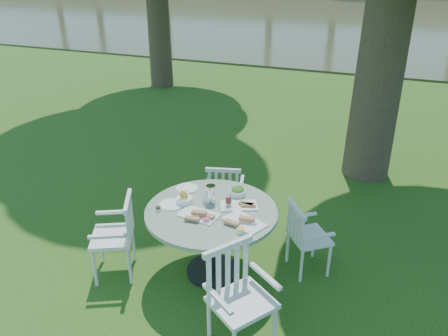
% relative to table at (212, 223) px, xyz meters
% --- Properties ---
extents(ground, '(140.00, 140.00, 0.00)m').
position_rel_table_xyz_m(ground, '(-0.19, 0.64, -0.63)').
color(ground, '#17390C').
rests_on(ground, ground).
extents(table, '(1.35, 1.35, 0.79)m').
position_rel_table_xyz_m(table, '(0.00, 0.00, 0.00)').
color(table, black).
rests_on(table, ground).
extents(chair_ne, '(0.55, 0.56, 0.81)m').
position_rel_table_xyz_m(chair_ne, '(0.88, 0.39, -0.16)').
color(chair_ne, silver).
rests_on(chair_ne, ground).
extents(chair_nw, '(0.51, 0.49, 0.84)m').
position_rel_table_xyz_m(chair_nw, '(-0.22, 0.93, -0.14)').
color(chair_nw, silver).
rests_on(chair_nw, ground).
extents(chair_sw, '(0.59, 0.60, 0.90)m').
position_rel_table_xyz_m(chair_sw, '(-0.89, -0.34, -0.10)').
color(chair_sw, silver).
rests_on(chair_sw, ground).
extents(chair_se, '(0.65, 0.66, 0.96)m').
position_rel_table_xyz_m(chair_se, '(0.55, -0.78, -0.07)').
color(chair_se, silver).
rests_on(chair_se, ground).
extents(tableware, '(1.18, 0.80, 0.20)m').
position_rel_table_xyz_m(tableware, '(-0.01, 0.08, 0.20)').
color(tableware, white).
rests_on(tableware, table).
extents(river, '(100.00, 28.00, 0.12)m').
position_rel_table_xyz_m(river, '(-0.19, 23.64, -0.63)').
color(river, '#353720').
rests_on(river, ground).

